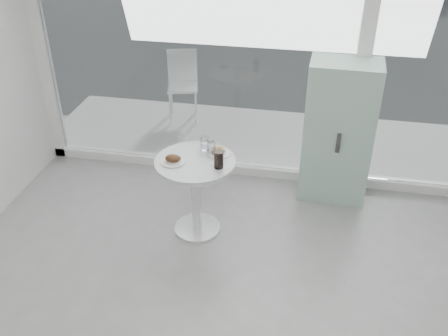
% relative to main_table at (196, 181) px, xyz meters
% --- Properties ---
extents(room_shell, '(6.00, 6.00, 6.00)m').
position_rel_main_table_xyz_m(room_shell, '(0.50, -2.46, 1.36)').
color(room_shell, white).
rests_on(room_shell, ground).
extents(storefront, '(5.00, 0.14, 3.00)m').
position_rel_main_table_xyz_m(storefront, '(0.57, 1.10, 1.16)').
color(storefront, white).
rests_on(storefront, ground).
extents(main_table, '(0.72, 0.72, 0.77)m').
position_rel_main_table_xyz_m(main_table, '(0.00, 0.00, 0.00)').
color(main_table, white).
rests_on(main_table, ground).
extents(patio_deck, '(5.60, 1.60, 0.05)m').
position_rel_main_table_xyz_m(patio_deck, '(0.50, 1.90, -0.53)').
color(patio_deck, white).
rests_on(patio_deck, ground).
extents(mint_cabinet, '(0.69, 0.48, 1.45)m').
position_rel_main_table_xyz_m(mint_cabinet, '(1.25, 0.88, 0.18)').
color(mint_cabinet, '#93BCA9').
rests_on(mint_cabinet, ground).
extents(patio_chair, '(0.47, 0.47, 0.90)m').
position_rel_main_table_xyz_m(patio_chair, '(-0.75, 2.32, 0.01)').
color(patio_chair, white).
rests_on(patio_chair, patio_deck).
extents(plate_fritter, '(0.22, 0.22, 0.07)m').
position_rel_main_table_xyz_m(plate_fritter, '(-0.18, -0.06, 0.25)').
color(plate_fritter, silver).
rests_on(plate_fritter, main_table).
extents(plate_donut, '(0.22, 0.22, 0.05)m').
position_rel_main_table_xyz_m(plate_donut, '(0.18, 0.16, 0.24)').
color(plate_donut, silver).
rests_on(plate_donut, main_table).
extents(water_tumbler_a, '(0.08, 0.08, 0.13)m').
position_rel_main_table_xyz_m(water_tumbler_a, '(0.04, 0.21, 0.28)').
color(water_tumbler_a, white).
rests_on(water_tumbler_a, main_table).
extents(water_tumbler_b, '(0.07, 0.07, 0.12)m').
position_rel_main_table_xyz_m(water_tumbler_b, '(0.12, 0.15, 0.27)').
color(water_tumbler_b, white).
rests_on(water_tumbler_b, main_table).
extents(cola_glass, '(0.08, 0.08, 0.16)m').
position_rel_main_table_xyz_m(cola_glass, '(0.23, -0.07, 0.30)').
color(cola_glass, white).
rests_on(cola_glass, main_table).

